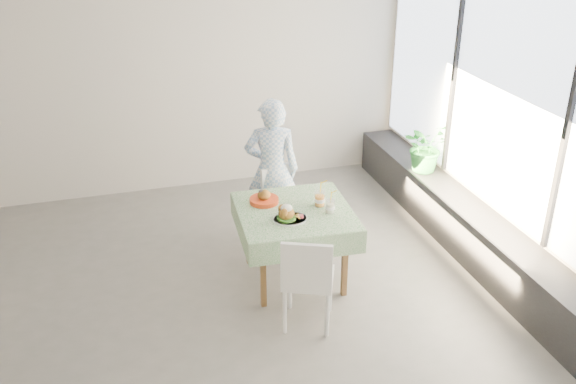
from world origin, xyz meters
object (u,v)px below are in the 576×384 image
object	(u,v)px
juice_cup_orange	(320,199)
potted_plant	(426,146)
cafe_table	(295,237)
chair_near	(308,296)
chair_far	(286,220)
main_dish	(288,215)
diner	(272,170)

from	to	relation	value
juice_cup_orange	potted_plant	distance (m)	1.88
cafe_table	chair_near	distance (m)	0.74
cafe_table	juice_cup_orange	bearing A→B (deg)	4.94
cafe_table	potted_plant	xyz separation A→B (m)	(1.86, 0.99, 0.33)
cafe_table	chair_near	size ratio (longest dim) A/B	1.24
chair_far	juice_cup_orange	bearing A→B (deg)	-79.34
cafe_table	juice_cup_orange	world-z (taller)	juice_cup_orange
chair_near	potted_plant	bearing A→B (deg)	41.01
main_dish	juice_cup_orange	distance (m)	0.42
juice_cup_orange	diner	bearing A→B (deg)	105.09
juice_cup_orange	chair_near	bearing A→B (deg)	-115.47
chair_far	chair_near	bearing A→B (deg)	-98.78
chair_near	main_dish	bearing A→B (deg)	91.83
chair_far	potted_plant	xyz separation A→B (m)	(1.74, 0.28, 0.54)
cafe_table	juice_cup_orange	xyz separation A→B (m)	(0.25, 0.02, 0.35)
juice_cup_orange	potted_plant	world-z (taller)	potted_plant
cafe_table	potted_plant	size ratio (longest dim) A/B	1.89
chair_near	main_dish	distance (m)	0.75
cafe_table	potted_plant	bearing A→B (deg)	28.09
diner	chair_far	bearing A→B (deg)	134.99
diner	main_dish	xyz separation A→B (m)	(-0.13, -1.05, 0.02)
main_dish	chair_near	bearing A→B (deg)	-88.17
diner	main_dish	world-z (taller)	diner
diner	juice_cup_orange	world-z (taller)	diner
chair_far	cafe_table	bearing A→B (deg)	-99.72
chair_far	potted_plant	world-z (taller)	potted_plant
main_dish	potted_plant	world-z (taller)	potted_plant
cafe_table	main_dish	distance (m)	0.39
chair_far	main_dish	size ratio (longest dim) A/B	2.63
chair_near	main_dish	size ratio (longest dim) A/B	2.84
chair_near	potted_plant	distance (m)	2.64
cafe_table	diner	xyz separation A→B (m)	(0.02, 0.88, 0.32)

